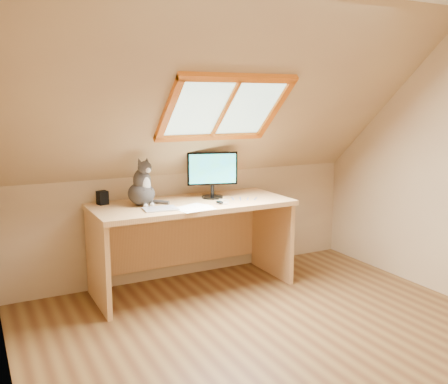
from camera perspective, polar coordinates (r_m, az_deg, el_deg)
ground at (r=3.60m, az=8.10°, el=-17.51°), size 3.50×3.50×0.00m
room_shell at (r=3.12m, az=9.77°, el=5.66°), size 3.52×3.52×2.41m
desk at (r=4.52m, az=-4.06°, el=-3.90°), size 1.75×0.77×0.80m
monitor at (r=4.52m, az=-1.34°, el=2.34°), size 0.45×0.19×0.42m
cat at (r=4.29m, az=-9.37°, el=0.46°), size 0.29×0.32×0.42m
desk_speaker at (r=4.40m, az=-13.72°, el=-0.64°), size 0.10×0.10×0.12m
graphics_tablet at (r=4.12m, az=-7.29°, el=-1.92°), size 0.29×0.22×0.01m
mouse at (r=4.30m, az=-0.51°, el=-1.19°), size 0.06×0.10×0.03m
papers at (r=4.15m, az=-3.03°, el=-1.82°), size 0.35×0.30×0.01m
cables at (r=4.46m, az=1.37°, el=-0.90°), size 0.51×0.26×0.01m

